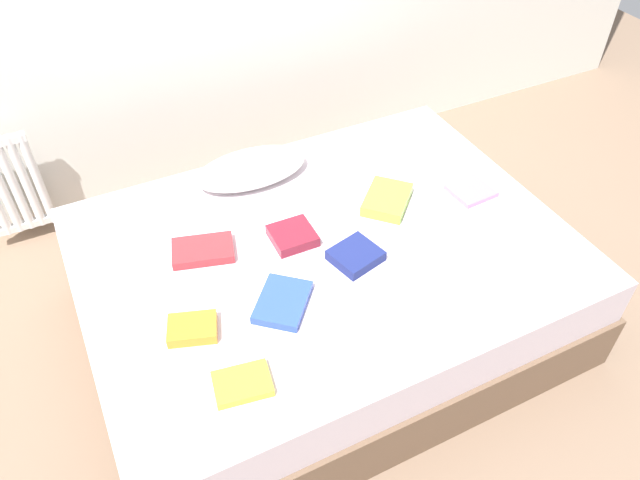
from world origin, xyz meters
The scene contains 13 objects.
ground_plane centered at (0.00, 0.00, 0.00)m, with size 8.00×8.00×0.00m, color #7F6651.
bed centered at (0.00, 0.00, 0.25)m, with size 2.00×1.50×0.50m.
radiator centered at (-1.15, 1.20, 0.35)m, with size 0.32×0.04×0.54m.
pillow centered at (-0.10, 0.55, 0.55)m, with size 0.53×0.28×0.10m, color white.
textbook_navy centered at (0.07, -0.13, 0.52)m, with size 0.18×0.17×0.05m, color navy.
textbook_blue centered at (-0.29, -0.23, 0.52)m, with size 0.23×0.17×0.03m, color #2847B7.
textbook_orange centered at (-0.63, -0.20, 0.52)m, with size 0.17×0.13×0.04m, color orange.
textbook_pink centered at (0.74, 0.01, 0.51)m, with size 0.18×0.17×0.02m, color pink.
textbook_red centered at (-0.47, 0.17, 0.52)m, with size 0.24×0.16×0.04m, color red.
textbook_maroon centered at (-0.11, 0.08, 0.52)m, with size 0.17×0.17×0.05m, color maroon.
textbook_white centered at (0.65, -0.48, 0.51)m, with size 0.22×0.19×0.02m, color white.
textbook_yellow centered at (-0.55, -0.49, 0.51)m, with size 0.19×0.14×0.03m, color yellow.
textbook_lime centered at (0.36, 0.11, 0.53)m, with size 0.24×0.18×0.05m, color #8CC638.
Camera 1 is at (-0.82, -1.61, 2.21)m, focal length 34.00 mm.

